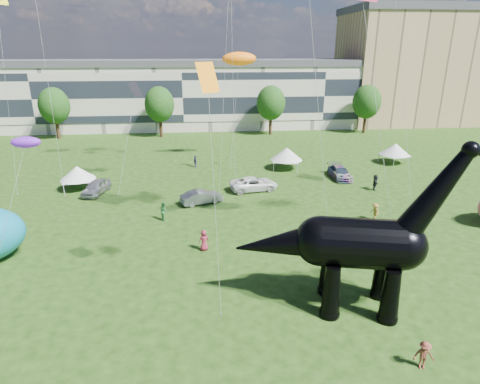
{
  "coord_description": "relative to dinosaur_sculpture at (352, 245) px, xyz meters",
  "views": [
    {
      "loc": [
        -4.63,
        -20.02,
        15.09
      ],
      "look_at": [
        -1.95,
        8.0,
        5.0
      ],
      "focal_mm": 30.0,
      "sensor_mm": 36.0,
      "label": 1
    }
  ],
  "objects": [
    {
      "name": "gazebo_near",
      "position": [
        2.41,
        29.99,
        -2.12
      ],
      "size": [
        5.06,
        5.06,
        2.88
      ],
      "rotation": [
        0.0,
        0.0,
        -0.26
      ],
      "color": "silver",
      "rests_on": "ground"
    },
    {
      "name": "tree_mid_left",
      "position": [
        -15.94,
        52.57,
        2.15
      ],
      "size": [
        5.2,
        5.2,
        9.44
      ],
      "color": "#382314",
      "rests_on": "ground"
    },
    {
      "name": "car_white",
      "position": [
        -2.96,
        21.91,
        -3.39
      ],
      "size": [
        5.77,
        3.4,
        1.51
      ],
      "primitive_type": "imported",
      "rotation": [
        0.0,
        0.0,
        1.75
      ],
      "color": "white",
      "rests_on": "ground"
    },
    {
      "name": "tree_far_left",
      "position": [
        -33.94,
        52.57,
        2.15
      ],
      "size": [
        5.2,
        5.2,
        9.44
      ],
      "color": "#382314",
      "rests_on": "ground"
    },
    {
      "name": "gazebo_left",
      "position": [
        -22.71,
        24.25,
        -2.26
      ],
      "size": [
        4.37,
        4.37,
        2.68
      ],
      "rotation": [
        0.0,
        0.0,
        0.15
      ],
      "color": "silver",
      "rests_on": "ground"
    },
    {
      "name": "dinosaur_sculpture",
      "position": [
        0.0,
        0.0,
        0.0
      ],
      "size": [
        13.45,
        5.13,
        10.98
      ],
      "rotation": [
        0.0,
        0.0,
        -0.23
      ],
      "color": "black",
      "rests_on": "ground"
    },
    {
      "name": "car_grey",
      "position": [
        -8.84,
        18.36,
        -3.44
      ],
      "size": [
        4.56,
        2.95,
        1.42
      ],
      "primitive_type": "imported",
      "rotation": [
        0.0,
        0.0,
        1.94
      ],
      "color": "slate",
      "rests_on": "ground"
    },
    {
      "name": "car_dark",
      "position": [
        8.16,
        25.35,
        -3.43
      ],
      "size": [
        2.09,
        4.98,
        1.44
      ],
      "primitive_type": "imported",
      "rotation": [
        0.0,
        0.0,
        0.02
      ],
      "color": "#595960",
      "rests_on": "ground"
    },
    {
      "name": "ground",
      "position": [
        -3.94,
        -0.43,
        -4.15
      ],
      "size": [
        220.0,
        220.0,
        0.0
      ],
      "primitive_type": "plane",
      "color": "#16330C",
      "rests_on": "ground"
    },
    {
      "name": "terrace_row",
      "position": [
        -11.94,
        61.57,
        1.85
      ],
      "size": [
        78.0,
        11.0,
        12.0
      ],
      "primitive_type": "cube",
      "color": "beige",
      "rests_on": "ground"
    },
    {
      "name": "gazebo_far",
      "position": [
        17.99,
        31.42,
        -2.2
      ],
      "size": [
        5.06,
        5.06,
        2.78
      ],
      "rotation": [
        0.0,
        0.0,
        0.33
      ],
      "color": "silver",
      "rests_on": "ground"
    },
    {
      "name": "apartment_block",
      "position": [
        36.06,
        64.57,
        6.85
      ],
      "size": [
        28.0,
        18.0,
        22.0
      ],
      "primitive_type": "cube",
      "color": "tan",
      "rests_on": "ground"
    },
    {
      "name": "car_silver",
      "position": [
        -20.34,
        22.36,
        -3.38
      ],
      "size": [
        2.82,
        4.81,
        1.54
      ],
      "primitive_type": "imported",
      "rotation": [
        0.0,
        0.0,
        -0.23
      ],
      "color": "#B7B7BC",
      "rests_on": "ground"
    },
    {
      "name": "tree_far_right",
      "position": [
        22.06,
        52.57,
        2.15
      ],
      "size": [
        5.2,
        5.2,
        9.44
      ],
      "color": "#382314",
      "rests_on": "ground"
    },
    {
      "name": "tree_mid_right",
      "position": [
        4.06,
        52.57,
        2.15
      ],
      "size": [
        5.2,
        5.2,
        9.44
      ],
      "color": "#382314",
      "rests_on": "ground"
    },
    {
      "name": "visitors",
      "position": [
        -3.65,
        14.06,
        -3.29
      ],
      "size": [
        45.44,
        38.32,
        1.81
      ],
      "color": "slate",
      "rests_on": "ground"
    }
  ]
}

